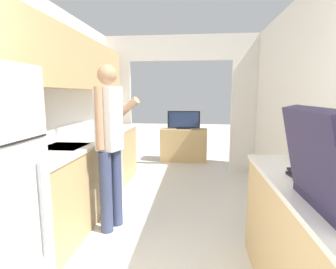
{
  "coord_description": "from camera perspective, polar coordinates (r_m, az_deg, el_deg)",
  "views": [
    {
      "loc": [
        0.3,
        -0.65,
        1.45
      ],
      "look_at": [
        0.01,
        2.01,
        1.03
      ],
      "focal_mm": 28.0,
      "sensor_mm": 36.0,
      "label": 1
    }
  ],
  "objects": [
    {
      "name": "knife",
      "position": [
        4.21,
        -11.95,
        1.25
      ],
      "size": [
        0.07,
        0.31,
        0.02
      ],
      "rotation": [
        0.0,
        0.0,
        0.16
      ],
      "color": "#B7B7BC",
      "rests_on": "counter_left"
    },
    {
      "name": "counter_right",
      "position": [
        2.07,
        29.95,
        -21.28
      ],
      "size": [
        0.62,
        1.57,
        0.9
      ],
      "color": "tan",
      "rests_on": "ground_plane"
    },
    {
      "name": "wall_left",
      "position": [
        3.04,
        -27.01,
        8.4
      ],
      "size": [
        0.38,
        6.64,
        2.5
      ],
      "color": "white",
      "rests_on": "ground_plane"
    },
    {
      "name": "book_stack",
      "position": [
        1.95,
        28.36,
        -8.05
      ],
      "size": [
        0.22,
        0.29,
        0.04
      ],
      "color": "black",
      "rests_on": "counter_right"
    },
    {
      "name": "range_oven",
      "position": [
        3.73,
        -15.99,
        -6.94
      ],
      "size": [
        0.66,
        0.74,
        1.04
      ],
      "color": "#B7B7BC",
      "rests_on": "ground_plane"
    },
    {
      "name": "person",
      "position": [
        2.79,
        -12.63,
        -1.82
      ],
      "size": [
        0.55,
        0.45,
        1.74
      ],
      "rotation": [
        0.0,
        0.0,
        1.23
      ],
      "color": "#384266",
      "rests_on": "ground_plane"
    },
    {
      "name": "counter_left",
      "position": [
        3.57,
        -17.26,
        -7.8
      ],
      "size": [
        0.62,
        2.97,
        0.9
      ],
      "color": "tan",
      "rests_on": "ground_plane"
    },
    {
      "name": "television",
      "position": [
        5.59,
        3.44,
        3.13
      ],
      "size": [
        0.69,
        0.16,
        0.38
      ],
      "color": "black",
      "rests_on": "tv_cabinet"
    },
    {
      "name": "tv_cabinet",
      "position": [
        5.72,
        3.41,
        -2.23
      ],
      "size": [
        0.99,
        0.42,
        0.7
      ],
      "color": "tan",
      "rests_on": "ground_plane"
    },
    {
      "name": "wall_far_with_doorway",
      "position": [
        4.93,
        2.66,
        9.0
      ],
      "size": [
        3.18,
        0.06,
        2.5
      ],
      "color": "white",
      "rests_on": "ground_plane"
    }
  ]
}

